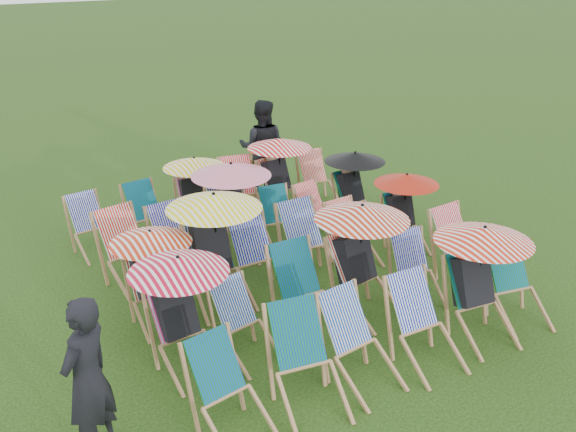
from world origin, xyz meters
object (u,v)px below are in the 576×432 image
deckchair_29 (318,179)px  person_rear (262,147)px  person_left (87,379)px  deckchair_0 (231,392)px  deckchair_5 (518,287)px

deckchair_29 → person_rear: 1.21m
person_left → deckchair_0: bearing=122.7°
deckchair_0 → person_left: 1.31m
deckchair_0 → person_rear: bearing=49.3°
deckchair_0 → deckchair_5: size_ratio=0.97×
person_rear → deckchair_5: bearing=130.8°
deckchair_0 → deckchair_5: 3.93m
deckchair_0 → deckchair_29: deckchair_0 is taller
person_rear → deckchair_29: bearing=159.8°
deckchair_0 → person_rear: person_rear is taller
person_left → person_rear: (4.54, 5.13, 0.08)m
deckchair_29 → deckchair_0: bearing=-126.7°
person_rear → deckchair_0: bearing=93.6°
deckchair_5 → deckchair_29: 4.60m
deckchair_0 → deckchair_29: 6.10m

